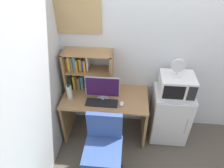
% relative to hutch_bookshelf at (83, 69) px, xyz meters
% --- Properties ---
extents(wall_back, '(6.40, 0.04, 2.60)m').
position_rel_hutch_bookshelf_xyz_m(wall_back, '(1.68, 0.15, 0.24)').
color(wall_back, silver).
rests_on(wall_back, ground_plane).
extents(desk, '(1.21, 0.64, 0.74)m').
position_rel_hutch_bookshelf_xyz_m(desk, '(0.34, -0.19, -0.55)').
color(desk, '#997047').
rests_on(desk, ground_plane).
extents(hutch_bookshelf, '(0.68, 0.29, 0.60)m').
position_rel_hutch_bookshelf_xyz_m(hutch_bookshelf, '(0.00, 0.00, 0.00)').
color(hutch_bookshelf, '#997047').
rests_on(hutch_bookshelf, desk).
extents(monitor, '(0.46, 0.18, 0.38)m').
position_rel_hutch_bookshelf_xyz_m(monitor, '(0.32, -0.27, -0.12)').
color(monitor, '#B7B7BC').
rests_on(monitor, desk).
extents(keyboard, '(0.44, 0.15, 0.02)m').
position_rel_hutch_bookshelf_xyz_m(keyboard, '(0.31, -0.34, -0.31)').
color(keyboard, black).
rests_on(keyboard, desk).
extents(computer_mouse, '(0.06, 0.10, 0.04)m').
position_rel_hutch_bookshelf_xyz_m(computer_mouse, '(0.58, -0.35, -0.30)').
color(computer_mouse, silver).
rests_on(computer_mouse, desk).
extents(water_bottle, '(0.07, 0.07, 0.22)m').
position_rel_hutch_bookshelf_xyz_m(water_bottle, '(-0.15, -0.27, -0.22)').
color(water_bottle, silver).
rests_on(water_bottle, desk).
extents(mini_fridge, '(0.53, 0.51, 0.85)m').
position_rel_hutch_bookshelf_xyz_m(mini_fridge, '(1.30, -0.15, -0.64)').
color(mini_fridge, silver).
rests_on(mini_fridge, ground_plane).
extents(microwave, '(0.45, 0.37, 0.27)m').
position_rel_hutch_bookshelf_xyz_m(microwave, '(1.30, -0.15, -0.08)').
color(microwave, silver).
rests_on(microwave, mini_fridge).
extents(desk_fan, '(0.18, 0.11, 0.25)m').
position_rel_hutch_bookshelf_xyz_m(desk_fan, '(1.27, -0.15, 0.20)').
color(desk_fan, silver).
rests_on(desk_fan, microwave).
extents(desk_chair, '(0.53, 0.53, 0.90)m').
position_rel_hutch_bookshelf_xyz_m(desk_chair, '(0.39, -0.85, -0.67)').
color(desk_chair, black).
rests_on(desk_chair, ground_plane).
extents(wall_corkboard, '(0.79, 0.02, 0.46)m').
position_rel_hutch_bookshelf_xyz_m(wall_corkboard, '(-0.12, 0.12, 0.71)').
color(wall_corkboard, tan).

